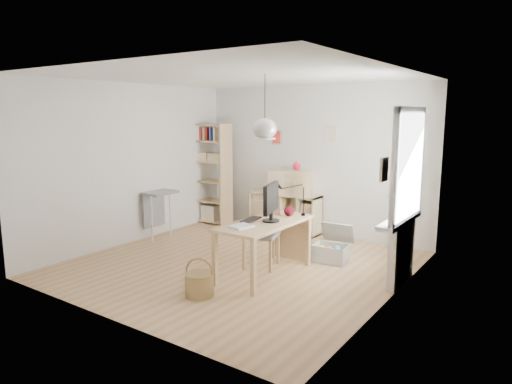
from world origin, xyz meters
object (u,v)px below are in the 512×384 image
Objects in this scene: cube_shelf at (284,215)px; desk at (264,228)px; monitor at (271,200)px; chair at (263,230)px; tall_bookshelf at (211,169)px; storage_chest at (332,249)px; drawer_chest at (291,182)px.

desk is at bearing -65.39° from cube_shelf.
chair is at bearing 122.72° from monitor.
tall_bookshelf reaches higher than chair.
desk is 2.44× the size of storage_chest.
storage_chest is 1.41m from monitor.
tall_bookshelf is 2.92m from chair.
tall_bookshelf is 3.25× the size of storage_chest.
tall_bookshelf is at bearing 159.31° from storage_chest.
cube_shelf is 1.49× the size of chair.
cube_shelf is at bearing 150.49° from drawer_chest.
desk is 2.56× the size of monitor.
desk reaches higher than storage_chest.
monitor is (-0.44, -1.02, 0.87)m from storage_chest.
desk is 1.28m from storage_chest.
desk is 1.92× the size of drawer_chest.
desk is at bearing -120.19° from storage_chest.
chair is 0.64m from monitor.
drawer_chest is at bearing -15.29° from cube_shelf.
cube_shelf is 1.77m from tall_bookshelf.
chair reaches higher than storage_chest.
storage_chest is at bearing 48.34° from monitor.
monitor reaches higher than drawer_chest.
monitor is (0.06, 0.06, 0.39)m from desk.
tall_bookshelf is 3.25m from monitor.
storage_chest is at bearing -37.03° from cube_shelf.
chair is 1.13m from storage_chest.
chair is (-0.24, 0.31, -0.12)m from desk.
drawer_chest is at bearing 95.70° from monitor.
tall_bookshelf reaches higher than desk.
cube_shelf is 1.79× the size of drawer_chest.
chair is at bearing -85.58° from drawer_chest.
tall_bookshelf is (-2.59, 1.95, 0.43)m from desk.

